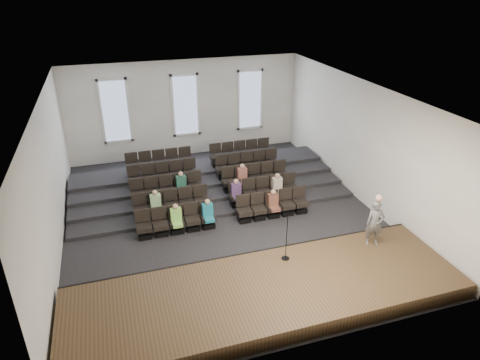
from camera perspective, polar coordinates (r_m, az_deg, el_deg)
name	(u,v)px	position (r m, az deg, el deg)	size (l,w,h in m)	color
ground	(222,216)	(17.21, -2.36, -4.88)	(14.00, 14.00, 0.00)	black
ceiling	(220,93)	(15.28, -2.70, 11.51)	(12.00, 14.00, 0.02)	white
wall_back	(185,109)	(22.56, -7.28, 9.42)	(12.00, 0.04, 5.00)	white
wall_front	(300,270)	(10.33, 8.00, -11.81)	(12.00, 0.04, 5.00)	white
wall_left	(49,180)	(15.79, -24.10, 0.01)	(0.04, 14.00, 5.00)	white
wall_right	(361,142)	(18.45, 15.89, 4.90)	(0.04, 14.00, 5.00)	white
stage	(268,293)	(13.10, 3.76, -14.80)	(11.80, 3.60, 0.50)	#46351E
stage_lip	(249,259)	(14.40, 1.20, -10.46)	(11.80, 0.06, 0.52)	black
risers	(204,179)	(19.84, -4.80, 0.07)	(11.80, 4.80, 0.60)	black
seating_rows	(212,185)	(18.20, -3.69, -0.67)	(6.80, 4.70, 1.67)	black
windows	(186,105)	(22.44, -7.28, 9.86)	(8.44, 0.10, 3.24)	white
audience	(220,195)	(17.08, -2.70, -2.01)	(5.45, 2.64, 1.10)	#8FDB57
speaker	(375,223)	(14.92, 17.54, -5.53)	(0.59, 0.39, 1.62)	#555250
mic_stand	(286,247)	(13.80, 6.16, -8.83)	(0.26, 0.26, 1.55)	black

